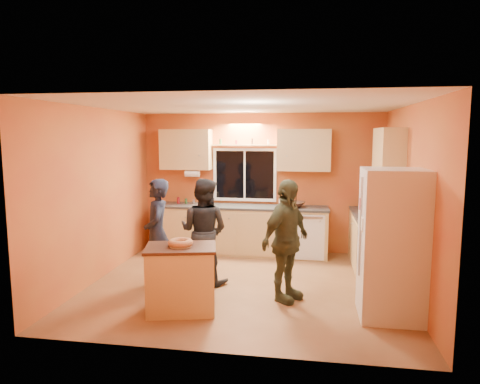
% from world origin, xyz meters
% --- Properties ---
extents(ground, '(4.50, 4.50, 0.00)m').
position_xyz_m(ground, '(0.00, 0.00, 0.00)').
color(ground, brown).
rests_on(ground, ground).
extents(room_shell, '(4.54, 4.04, 2.61)m').
position_xyz_m(room_shell, '(0.12, 0.41, 1.62)').
color(room_shell, '#BF7331').
rests_on(room_shell, ground).
extents(back_counter, '(4.23, 0.62, 0.90)m').
position_xyz_m(back_counter, '(0.01, 1.70, 0.45)').
color(back_counter, tan).
rests_on(back_counter, ground).
extents(right_counter, '(0.62, 1.84, 0.90)m').
position_xyz_m(right_counter, '(1.95, 0.50, 0.45)').
color(right_counter, tan).
rests_on(right_counter, ground).
extents(refrigerator, '(0.72, 0.70, 1.80)m').
position_xyz_m(refrigerator, '(1.89, -0.80, 0.90)').
color(refrigerator, silver).
rests_on(refrigerator, ground).
extents(island, '(0.97, 0.76, 0.83)m').
position_xyz_m(island, '(-0.65, -1.04, 0.42)').
color(island, tan).
rests_on(island, ground).
extents(bundt_pastry, '(0.31, 0.31, 0.09)m').
position_xyz_m(bundt_pastry, '(-0.65, -1.04, 0.88)').
color(bundt_pastry, '#B87C4B').
rests_on(bundt_pastry, island).
extents(person_left, '(0.54, 0.66, 1.57)m').
position_xyz_m(person_left, '(-1.25, -0.21, 0.79)').
color(person_left, black).
rests_on(person_left, ground).
extents(person_center, '(0.87, 0.74, 1.56)m').
position_xyz_m(person_center, '(-0.63, 0.06, 0.78)').
color(person_center, black).
rests_on(person_center, ground).
extents(person_right, '(0.84, 1.02, 1.62)m').
position_xyz_m(person_right, '(0.62, -0.47, 0.81)').
color(person_right, '#323823').
rests_on(person_right, ground).
extents(mixing_bowl, '(0.50, 0.50, 0.10)m').
position_xyz_m(mixing_bowl, '(0.64, 1.71, 0.95)').
color(mixing_bowl, black).
rests_on(mixing_bowl, back_counter).
extents(utensil_crock, '(0.14, 0.14, 0.17)m').
position_xyz_m(utensil_crock, '(-0.93, 1.71, 0.99)').
color(utensil_crock, beige).
rests_on(utensil_crock, back_counter).
extents(potted_plant, '(0.33, 0.31, 0.30)m').
position_xyz_m(potted_plant, '(1.97, -0.03, 1.05)').
color(potted_plant, gray).
rests_on(potted_plant, right_counter).
extents(red_box, '(0.18, 0.15, 0.07)m').
position_xyz_m(red_box, '(1.89, 0.25, 0.94)').
color(red_box, maroon).
rests_on(red_box, right_counter).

